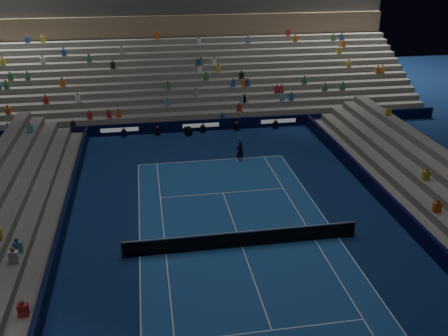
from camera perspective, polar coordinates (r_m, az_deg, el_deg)
name	(u,v)px	position (r m, az deg, el deg)	size (l,w,h in m)	color
ground	(242,247)	(26.78, 2.13, -9.19)	(90.00, 90.00, 0.00)	#0D214F
court_surface	(242,247)	(26.78, 2.13, -9.18)	(10.97, 23.77, 0.01)	#1A4B92
sponsor_barrier_far	(201,125)	(43.03, -2.74, 5.01)	(44.00, 0.25, 1.00)	black
sponsor_barrier_east	(410,224)	(29.77, 20.88, -6.10)	(0.25, 37.00, 1.00)	black
sponsor_barrier_west	(55,256)	(26.59, -19.12, -9.70)	(0.25, 37.00, 1.00)	black
grandstand_main	(189,69)	(51.21, -4.10, 11.51)	(44.00, 15.20, 11.20)	slate
tennis_net	(242,239)	(26.50, 2.15, -8.28)	(12.90, 0.10, 1.10)	#B2B2B7
tennis_player	(240,151)	(36.69, 1.86, 1.95)	(0.57, 0.37, 1.56)	black
broadcast_camera	(188,131)	(42.12, -4.20, 4.31)	(0.69, 1.05, 0.67)	black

